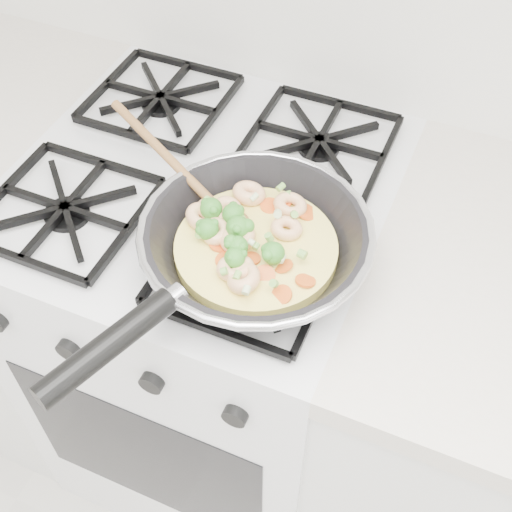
% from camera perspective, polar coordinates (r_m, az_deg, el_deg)
% --- Properties ---
extents(stove, '(0.60, 0.60, 0.92)m').
position_cam_1_polar(stove, '(1.41, -3.77, -6.70)').
color(stove, white).
rests_on(stove, ground).
extents(skillet, '(0.45, 0.49, 0.10)m').
position_cam_1_polar(skillet, '(0.89, -0.45, 1.14)').
color(skillet, black).
rests_on(skillet, stove).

